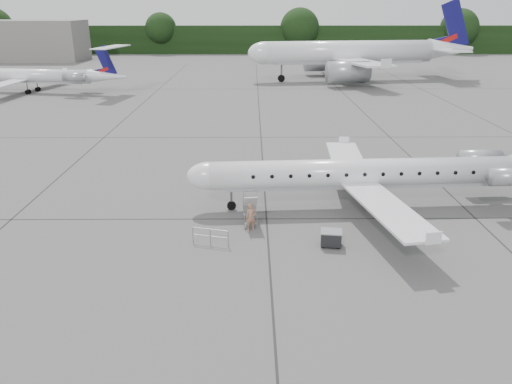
{
  "coord_description": "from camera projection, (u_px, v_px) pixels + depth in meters",
  "views": [
    {
      "loc": [
        -5.85,
        -25.05,
        13.22
      ],
      "look_at": [
        -5.64,
        4.29,
        2.3
      ],
      "focal_mm": 35.0,
      "sensor_mm": 36.0,
      "label": 1
    }
  ],
  "objects": [
    {
      "name": "ground",
      "position": [
        356.0,
        256.0,
        28.12
      ],
      "size": [
        320.0,
        320.0,
        0.0
      ],
      "primitive_type": "plane",
      "color": "#565654",
      "rests_on": "ground"
    },
    {
      "name": "bg_regional_left",
      "position": [
        24.0,
        69.0,
        80.64
      ],
      "size": [
        32.15,
        25.63,
        7.58
      ],
      "primitive_type": null,
      "rotation": [
        0.0,
        0.0,
        -0.18
      ],
      "color": "silver",
      "rests_on": "ground"
    },
    {
      "name": "main_regional_jet",
      "position": [
        364.0,
        159.0,
        33.95
      ],
      "size": [
        28.08,
        20.97,
        6.92
      ],
      "primitive_type": null,
      "rotation": [
        0.0,
        0.0,
        0.06
      ],
      "color": "silver",
      "rests_on": "ground"
    },
    {
      "name": "passenger",
      "position": [
        251.0,
        217.0,
        31.07
      ],
      "size": [
        0.76,
        0.61,
        1.82
      ],
      "primitive_type": "imported",
      "rotation": [
        0.0,
        0.0,
        0.3
      ],
      "color": "#9B6B54",
      "rests_on": "ground"
    },
    {
      "name": "treeline",
      "position": [
        272.0,
        40.0,
        148.56
      ],
      "size": [
        260.0,
        4.0,
        8.0
      ],
      "primitive_type": "cube",
      "color": "black",
      "rests_on": "ground"
    },
    {
      "name": "airstair",
      "position": [
        250.0,
        207.0,
        32.25
      ],
      "size": [
        0.98,
        2.39,
        2.17
      ],
      "primitive_type": null,
      "rotation": [
        0.0,
        0.0,
        0.06
      ],
      "color": "silver",
      "rests_on": "ground"
    },
    {
      "name": "safety_railing",
      "position": [
        210.0,
        237.0,
        29.33
      ],
      "size": [
        2.14,
        0.65,
        1.0
      ],
      "primitive_type": null,
      "rotation": [
        0.0,
        0.0,
        -0.26
      ],
      "color": "gray",
      "rests_on": "ground"
    },
    {
      "name": "terminal_building",
      "position": [
        5.0,
        41.0,
        128.98
      ],
      "size": [
        40.0,
        14.0,
        10.0
      ],
      "primitive_type": "cube",
      "color": "slate",
      "rests_on": "ground"
    },
    {
      "name": "bg_narrowbody",
      "position": [
        349.0,
        41.0,
        92.67
      ],
      "size": [
        44.2,
        34.47,
        14.58
      ],
      "primitive_type": null,
      "rotation": [
        0.0,
        0.0,
        0.14
      ],
      "color": "silver",
      "rests_on": "ground"
    },
    {
      "name": "baggage_cart",
      "position": [
        331.0,
        238.0,
        29.18
      ],
      "size": [
        1.31,
        1.12,
        1.03
      ],
      "primitive_type": null,
      "rotation": [
        0.0,
        0.0,
        -0.14
      ],
      "color": "black",
      "rests_on": "ground"
    }
  ]
}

